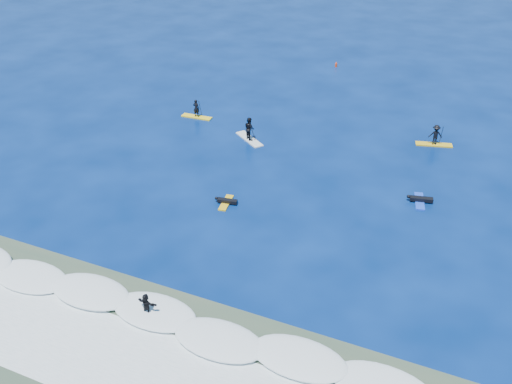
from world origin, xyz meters
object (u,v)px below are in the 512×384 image
at_px(sup_paddler_center, 249,130).
at_px(prone_paddler_near, 226,202).
at_px(sup_paddler_left, 196,111).
at_px(sup_paddler_right, 435,136).
at_px(prone_paddler_far, 420,200).
at_px(marker_buoy, 336,65).
at_px(wave_surfer, 146,306).

distance_m(sup_paddler_center, prone_paddler_near, 10.00).
xyz_separation_m(sup_paddler_left, prone_paddler_near, (8.81, -11.87, -0.47)).
relative_size(sup_paddler_right, prone_paddler_far, 1.29).
relative_size(sup_paddler_center, sup_paddler_right, 1.04).
xyz_separation_m(sup_paddler_left, sup_paddler_center, (6.22, -2.24, 0.25)).
xyz_separation_m(sup_paddler_left, prone_paddler_far, (20.91, -6.34, -0.45)).
xyz_separation_m(sup_paddler_right, marker_buoy, (-12.93, 15.24, -0.53)).
height_order(prone_paddler_near, marker_buoy, marker_buoy).
bearing_deg(marker_buoy, sup_paddler_right, -49.70).
bearing_deg(prone_paddler_far, wave_surfer, 133.99).
bearing_deg(sup_paddler_right, sup_paddler_left, 173.51).
bearing_deg(sup_paddler_left, sup_paddler_center, -22.96).
relative_size(wave_surfer, marker_buoy, 3.01).
bearing_deg(sup_paddler_right, prone_paddler_near, -142.82).
xyz_separation_m(prone_paddler_far, marker_buoy, (-13.40, 24.51, 0.11)).
relative_size(prone_paddler_near, wave_surfer, 1.10).
height_order(sup_paddler_right, wave_surfer, sup_paddler_right).
distance_m(sup_paddler_left, prone_paddler_near, 14.79).
relative_size(sup_paddler_left, sup_paddler_right, 0.94).
xyz_separation_m(sup_paddler_right, prone_paddler_far, (0.47, -9.27, -0.64)).
height_order(sup_paddler_left, sup_paddler_center, sup_paddler_center).
xyz_separation_m(wave_surfer, marker_buoy, (-2.42, 41.53, -0.50)).
height_order(sup_paddler_right, marker_buoy, sup_paddler_right).
relative_size(sup_paddler_right, prone_paddler_near, 1.46).
relative_size(sup_paddler_left, prone_paddler_far, 1.22).
xyz_separation_m(sup_paddler_left, wave_surfer, (9.93, -23.36, 0.15)).
bearing_deg(wave_surfer, sup_paddler_right, 71.11).
distance_m(sup_paddler_right, marker_buoy, 20.00).
bearing_deg(sup_paddler_left, marker_buoy, 64.41).
relative_size(prone_paddler_far, marker_buoy, 3.73).
bearing_deg(marker_buoy, sup_paddler_left, -112.45).
distance_m(prone_paddler_far, wave_surfer, 20.26).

